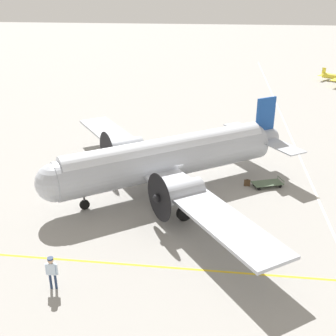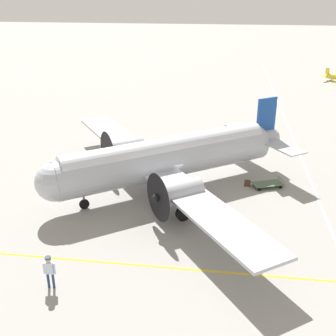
{
  "view_description": "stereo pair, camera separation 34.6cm",
  "coord_description": "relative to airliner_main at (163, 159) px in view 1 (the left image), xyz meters",
  "views": [
    {
      "loc": [
        3.53,
        -28.64,
        14.32
      ],
      "look_at": [
        0.0,
        0.0,
        1.77
      ],
      "focal_mm": 45.0,
      "sensor_mm": 36.0,
      "label": 1
    },
    {
      "loc": [
        3.88,
        -28.6,
        14.32
      ],
      "look_at": [
        0.0,
        0.0,
        1.77
      ],
      "focal_mm": 45.0,
      "sensor_mm": 36.0,
      "label": 2
    }
  ],
  "objects": [
    {
      "name": "airliner_main",
      "position": [
        0.0,
        0.0,
        0.0
      ],
      "size": [
        20.25,
        23.5,
        6.07
      ],
      "rotation": [
        0.0,
        0.0,
        3.76
      ],
      "color": "#ADB2BC",
      "rests_on": "ground_plane"
    },
    {
      "name": "suitcase_near_door",
      "position": [
        6.39,
        1.6,
        -2.36
      ],
      "size": [
        0.47,
        0.15,
        0.54
      ],
      "color": "#47331E",
      "rests_on": "ground_plane"
    },
    {
      "name": "ground_plane",
      "position": [
        0.36,
        0.26,
        -2.61
      ],
      "size": [
        300.0,
        300.0,
        0.0
      ],
      "primitive_type": "plane",
      "color": "gray"
    },
    {
      "name": "baggage_cart",
      "position": [
        7.95,
        1.67,
        -2.33
      ],
      "size": [
        2.54,
        1.84,
        0.56
      ],
      "rotation": [
        0.0,
        0.0,
        3.49
      ],
      "color": "#4C6047",
      "rests_on": "ground_plane"
    },
    {
      "name": "crew_foreground",
      "position": [
        -4.06,
        -11.85,
        -1.43
      ],
      "size": [
        0.64,
        0.34,
        1.88
      ],
      "rotation": [
        0.0,
        0.0,
        0.07
      ],
      "color": "navy",
      "rests_on": "ground_plane"
    },
    {
      "name": "apron_line_northsouth",
      "position": [
        11.45,
        0.26,
        -2.61
      ],
      "size": [
        0.16,
        120.0,
        0.01
      ],
      "color": "silver",
      "rests_on": "ground_plane"
    },
    {
      "name": "apron_line_eastwest",
      "position": [
        0.36,
        -9.41,
        -2.61
      ],
      "size": [
        120.0,
        0.16,
        0.01
      ],
      "color": "gold",
      "rests_on": "ground_plane"
    }
  ]
}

